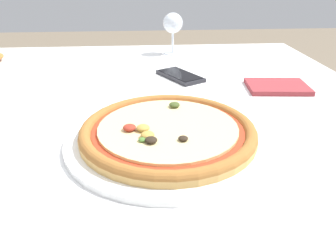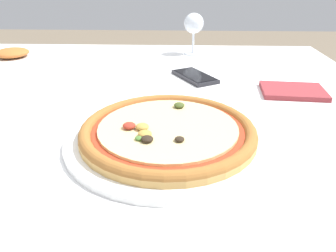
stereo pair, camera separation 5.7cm
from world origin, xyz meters
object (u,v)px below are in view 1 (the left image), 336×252
Objects in this scene: wine_glass_far_left at (173,25)px; dining_table at (102,125)px; pizza_plate at (168,133)px; cell_phone at (180,76)px.

dining_table is at bearing -117.82° from wine_glass_far_left.
wine_glass_far_left is at bearing 62.18° from dining_table.
wine_glass_far_left reaches higher than dining_table.
pizza_plate is at bearing -57.34° from dining_table.
cell_phone is (0.21, 0.13, 0.08)m from dining_table.
pizza_plate is 2.28× the size of cell_phone.
dining_table is 8.48× the size of cell_phone.
pizza_plate reaches higher than dining_table.
wine_glass_far_left is (0.07, 0.64, 0.08)m from pizza_plate.
wine_glass_far_left reaches higher than cell_phone.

